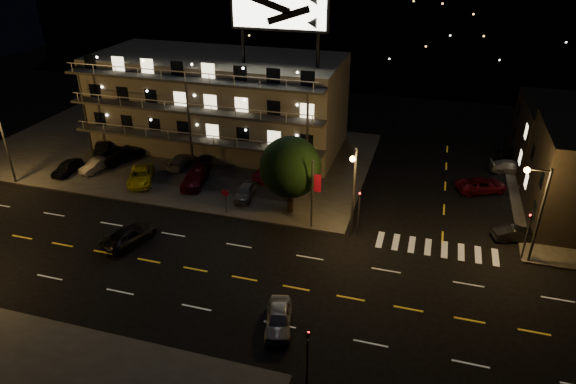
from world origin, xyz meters
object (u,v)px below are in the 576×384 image
(tree, at_px, (290,169))
(road_car_west, at_px, (130,235))
(lot_car_2, at_px, (141,176))
(lot_car_7, at_px, (181,161))
(road_car_east, at_px, (279,318))
(side_car_0, at_px, (516,234))
(lot_car_4, at_px, (245,192))

(tree, xyz_separation_m, road_car_west, (-11.27, -8.53, -3.71))
(lot_car_2, xyz_separation_m, lot_car_7, (2.07, 4.69, -0.04))
(lot_car_2, xyz_separation_m, road_car_east, (19.64, -16.06, -0.13))
(road_car_east, bearing_deg, side_car_0, 30.65)
(lot_car_4, height_order, side_car_0, lot_car_4)
(lot_car_7, height_order, side_car_0, lot_car_7)
(side_car_0, distance_m, road_car_east, 22.12)
(lot_car_7, distance_m, road_car_east, 27.18)
(lot_car_2, bearing_deg, side_car_0, -25.08)
(road_car_east, bearing_deg, road_car_west, 143.49)
(lot_car_7, relative_size, side_car_0, 1.20)
(lot_car_2, xyz_separation_m, road_car_west, (4.82, -9.88, -0.16))
(road_car_east, xyz_separation_m, road_car_west, (-14.81, 6.17, -0.03))
(lot_car_7, bearing_deg, lot_car_2, 60.82)
(side_car_0, relative_size, road_car_east, 0.89)
(side_car_0, relative_size, road_car_west, 0.76)
(side_car_0, xyz_separation_m, road_car_east, (-15.77, -15.51, 0.10))
(side_car_0, bearing_deg, road_car_west, 89.45)
(tree, relative_size, road_car_west, 1.46)
(side_car_0, bearing_deg, lot_car_2, 71.58)
(tree, xyz_separation_m, lot_car_7, (-14.02, 6.04, -3.59))
(lot_car_4, height_order, road_car_east, lot_car_4)
(tree, relative_size, lot_car_2, 1.43)
(lot_car_4, xyz_separation_m, side_car_0, (24.09, -0.43, -0.18))
(tree, relative_size, lot_car_4, 1.88)
(road_car_east, distance_m, road_car_west, 16.05)
(lot_car_4, bearing_deg, tree, -18.98)
(tree, height_order, road_car_east, tree)
(tree, bearing_deg, road_car_west, -142.87)
(lot_car_2, relative_size, lot_car_4, 1.31)
(lot_car_4, relative_size, road_car_west, 0.78)
(side_car_0, xyz_separation_m, road_car_west, (-30.58, -9.34, 0.07))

